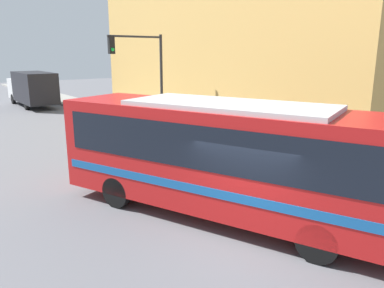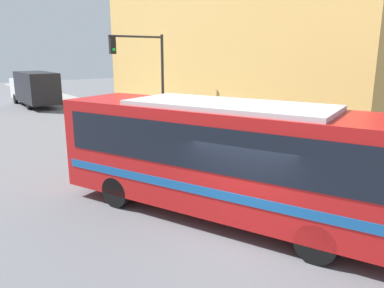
% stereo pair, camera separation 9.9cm
% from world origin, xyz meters
% --- Properties ---
extents(ground_plane, '(120.00, 120.00, 0.00)m').
position_xyz_m(ground_plane, '(0.00, 0.00, 0.00)').
color(ground_plane, slate).
extents(sidewalk, '(2.75, 70.00, 0.16)m').
position_xyz_m(sidewalk, '(5.88, 20.00, 0.08)').
color(sidewalk, gray).
rests_on(sidewalk, ground_plane).
extents(building_facade, '(6.00, 22.20, 9.03)m').
position_xyz_m(building_facade, '(10.25, 12.10, 4.52)').
color(building_facade, tan).
rests_on(building_facade, ground_plane).
extents(city_bus, '(6.16, 10.54, 3.34)m').
position_xyz_m(city_bus, '(0.53, 1.44, 1.92)').
color(city_bus, red).
rests_on(city_bus, ground_plane).
extents(delivery_truck, '(2.41, 8.20, 3.01)m').
position_xyz_m(delivery_truck, '(2.29, 28.97, 1.64)').
color(delivery_truck, black).
rests_on(delivery_truck, ground_plane).
extents(fire_hydrant, '(0.25, 0.34, 0.74)m').
position_xyz_m(fire_hydrant, '(5.10, 5.19, 0.53)').
color(fire_hydrant, '#999999').
rests_on(fire_hydrant, sidewalk).
extents(traffic_light_pole, '(3.28, 0.35, 5.47)m').
position_xyz_m(traffic_light_pole, '(4.15, 12.30, 3.91)').
color(traffic_light_pole, '#2D2D2D').
rests_on(traffic_light_pole, sidewalk).
extents(parking_meter, '(0.14, 0.14, 1.39)m').
position_xyz_m(parking_meter, '(5.10, 7.08, 1.10)').
color(parking_meter, '#2D2D2D').
rests_on(parking_meter, sidewalk).
extents(pedestrian_near_corner, '(0.34, 0.34, 1.69)m').
position_xyz_m(pedestrian_near_corner, '(5.82, 13.04, 1.02)').
color(pedestrian_near_corner, slate).
rests_on(pedestrian_near_corner, sidewalk).
extents(pedestrian_mid_block, '(0.34, 0.34, 1.87)m').
position_xyz_m(pedestrian_mid_block, '(6.02, 4.23, 1.12)').
color(pedestrian_mid_block, '#23283D').
rests_on(pedestrian_mid_block, sidewalk).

